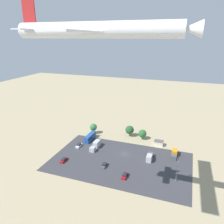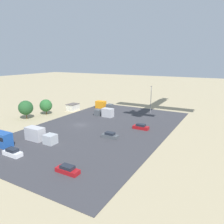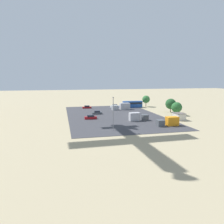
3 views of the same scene
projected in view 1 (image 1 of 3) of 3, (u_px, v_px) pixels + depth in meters
ground_plane at (124, 154)px, 107.23m from camera, size 400.00×400.00×0.00m
parking_lot_surface at (120, 161)px, 100.75m from camera, size 63.35×38.21×0.08m
shed_building at (159, 143)px, 115.34m from camera, size 4.76×3.48×2.65m
bus at (90, 137)px, 121.30m from camera, size 2.50×10.44×3.38m
parked_car_0 at (125, 176)px, 89.39m from camera, size 1.78×4.65×1.57m
parked_car_1 at (79, 145)px, 114.13m from camera, size 1.83×4.49×1.60m
parked_car_2 at (64, 160)px, 100.77m from camera, size 1.73×4.59×1.44m
parked_car_3 at (104, 165)px, 96.59m from camera, size 1.81×4.36×1.51m
parked_truck_0 at (174, 154)px, 104.66m from camera, size 2.42×7.37×2.98m
parked_truck_1 at (96, 145)px, 112.41m from camera, size 2.54×9.01×3.28m
parked_truck_2 at (150, 157)px, 101.60m from camera, size 2.31×7.11×3.03m
tree_near_shed at (130, 130)px, 125.27m from camera, size 4.90×4.90×6.35m
tree_apron_mid at (142, 134)px, 121.76m from camera, size 4.50×4.50×5.62m
tree_apron_far at (93, 127)px, 128.66m from camera, size 4.20×4.20×6.17m
light_pole_lot_centre at (177, 169)px, 85.17m from camera, size 0.90×0.28×10.18m
airplane at (100, 30)px, 46.43m from camera, size 40.40×33.71×9.12m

